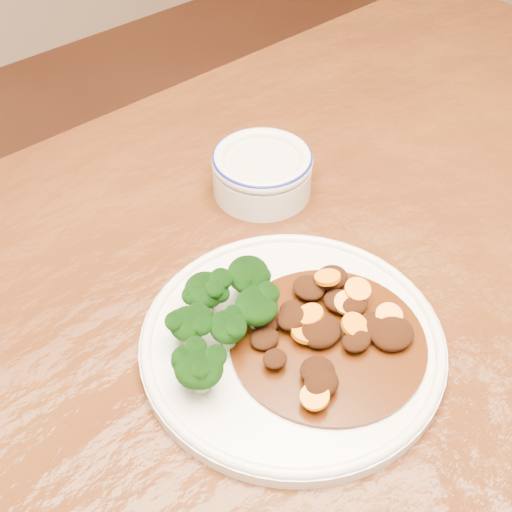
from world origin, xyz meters
TOP-DOWN VIEW (x-y plane):
  - dining_table at (0.00, 0.00)m, footprint 1.51×0.92m
  - dinner_plate at (-0.04, -0.02)m, footprint 0.30×0.30m
  - broccoli_florets at (-0.09, 0.02)m, footprint 0.15×0.11m
  - mince_stew at (-0.01, -0.04)m, footprint 0.19×0.19m
  - dip_bowl at (0.09, 0.19)m, footprint 0.12×0.12m

SIDE VIEW (x-z plane):
  - dining_table at x=0.00m, z-range 0.30..1.05m
  - dinner_plate at x=-0.04m, z-range 0.75..0.77m
  - mince_stew at x=-0.01m, z-range 0.76..0.79m
  - dip_bowl at x=0.09m, z-range 0.75..0.81m
  - broccoli_florets at x=-0.09m, z-range 0.77..0.82m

